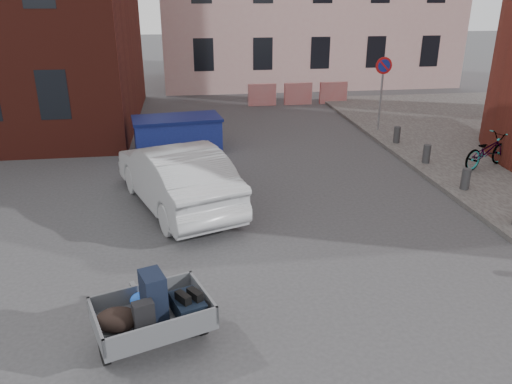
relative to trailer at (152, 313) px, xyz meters
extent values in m
plane|color=#38383A|center=(1.72, 1.64, -0.61)|extent=(120.00, 120.00, 0.00)
cylinder|color=gray|center=(7.72, 11.14, 0.81)|extent=(0.07, 0.07, 2.60)
cylinder|color=red|center=(7.72, 11.12, 1.86)|extent=(0.60, 0.03, 0.60)
cylinder|color=navy|center=(7.72, 11.10, 1.86)|extent=(0.44, 0.03, 0.44)
cylinder|color=#3A3A3D|center=(7.72, 5.04, -0.21)|extent=(0.22, 0.22, 0.55)
cylinder|color=#3A3A3D|center=(7.72, 7.24, -0.21)|extent=(0.22, 0.22, 0.55)
cylinder|color=#3A3A3D|center=(7.72, 9.44, -0.21)|extent=(0.22, 0.22, 0.55)
cube|color=red|center=(4.22, 16.64, -0.11)|extent=(1.30, 0.18, 1.00)
cube|color=red|center=(5.92, 16.64, -0.11)|extent=(1.30, 0.18, 1.00)
cube|color=red|center=(7.62, 16.64, -0.11)|extent=(1.30, 0.18, 1.00)
cylinder|color=black|center=(-0.67, -0.23, -0.39)|extent=(0.24, 0.45, 0.44)
cylinder|color=black|center=(0.69, 0.24, -0.39)|extent=(0.24, 0.45, 0.44)
cube|color=slate|center=(0.01, 0.00, -0.15)|extent=(1.87, 1.56, 0.08)
cube|color=slate|center=(-0.73, -0.25, 0.03)|extent=(0.40, 1.05, 0.28)
cube|color=slate|center=(0.75, 0.26, 0.03)|extent=(0.40, 1.05, 0.28)
cube|color=slate|center=(-0.16, 0.51, 0.03)|extent=(1.53, 0.56, 0.28)
cube|color=slate|center=(0.18, -0.50, 0.03)|extent=(1.53, 0.56, 0.28)
cube|color=slate|center=(-0.28, 0.86, -0.21)|extent=(0.30, 0.69, 0.06)
cube|color=black|center=(0.04, 0.07, 0.24)|extent=(0.43, 0.52, 0.70)
cube|color=black|center=(0.52, 0.07, 0.02)|extent=(0.57, 0.70, 0.25)
ellipsoid|color=black|center=(-0.45, -0.21, 0.07)|extent=(0.68, 0.54, 0.36)
cube|color=black|center=(-0.08, -0.29, 0.13)|extent=(0.32, 0.26, 0.48)
ellipsoid|color=blue|center=(-0.15, 0.32, 0.01)|extent=(0.44, 0.40, 0.24)
cube|color=black|center=(0.46, 0.00, 0.21)|extent=(0.24, 0.29, 0.13)
cube|color=black|center=(0.63, 0.06, 0.21)|extent=(0.24, 0.29, 0.13)
cube|color=navy|center=(0.36, 9.78, -0.07)|extent=(2.85, 1.69, 1.08)
cube|color=navy|center=(0.36, 9.78, 0.52)|extent=(2.95, 1.79, 0.09)
imported|color=#B9BDC1|center=(0.33, 5.29, 0.18)|extent=(3.20, 5.05, 1.57)
imported|color=black|center=(9.24, 6.63, 0.00)|extent=(1.96, 1.35, 0.98)
camera|label=1|loc=(0.62, -6.13, 4.24)|focal=35.00mm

